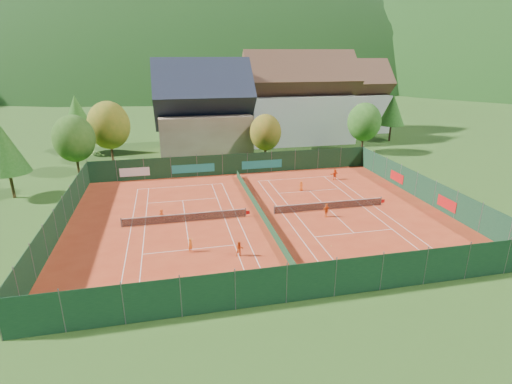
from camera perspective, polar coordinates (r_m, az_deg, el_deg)
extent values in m
plane|color=#274C18|center=(43.47, 0.57, -3.37)|extent=(600.00, 600.00, 0.00)
cube|color=#AE3419|center=(43.46, 0.57, -3.34)|extent=(40.00, 32.00, 0.01)
cube|color=white|center=(53.62, -10.70, 0.80)|extent=(10.97, 0.06, 0.00)
cube|color=white|center=(31.94, -8.84, -12.58)|extent=(10.97, 0.06, 0.00)
cube|color=white|center=(42.71, -17.40, -4.70)|extent=(0.06, 23.77, 0.00)
cube|color=white|center=(43.00, -2.70, -3.61)|extent=(0.06, 23.77, 0.00)
cube|color=white|center=(42.59, -15.56, -4.58)|extent=(0.06, 23.77, 0.00)
cube|color=white|center=(42.81, -4.51, -3.76)|extent=(0.06, 23.77, 0.00)
cube|color=white|center=(48.44, -10.43, -1.21)|extent=(8.23, 0.06, 0.00)
cube|color=white|center=(36.71, -9.48, -8.10)|extent=(8.23, 0.06, 0.00)
cube|color=white|center=(42.50, -10.02, -4.18)|extent=(0.06, 12.80, 0.00)
cube|color=white|center=(56.28, 5.78, 1.94)|extent=(10.97, 0.06, 0.00)
cube|color=white|center=(36.22, 17.62, -9.21)|extent=(10.97, 0.06, 0.00)
cube|color=white|center=(44.05, 3.77, -3.05)|extent=(0.06, 23.77, 0.00)
cube|color=white|center=(48.13, 16.42, -1.85)|extent=(0.06, 23.77, 0.00)
cube|color=white|center=(44.44, 5.47, -2.89)|extent=(0.06, 23.77, 0.00)
cube|color=white|center=(47.50, 14.97, -1.99)|extent=(0.06, 23.77, 0.00)
cube|color=white|center=(51.37, 7.67, 0.14)|extent=(8.23, 0.06, 0.00)
cube|color=white|center=(40.50, 13.83, -5.70)|extent=(8.23, 0.06, 0.00)
cube|color=white|center=(45.81, 10.38, -2.43)|extent=(0.06, 12.80, 0.00)
cylinder|color=#59595B|center=(42.62, -18.69, -4.16)|extent=(0.10, 0.10, 1.02)
cylinder|color=#59595B|center=(42.96, -1.51, -2.89)|extent=(0.10, 0.10, 1.02)
cube|color=black|center=(42.33, -10.05, -3.63)|extent=(12.80, 0.02, 0.86)
cube|color=white|center=(42.16, -10.09, -3.09)|extent=(12.80, 0.04, 0.06)
cube|color=red|center=(43.02, -1.18, -2.94)|extent=(0.40, 0.04, 0.40)
cylinder|color=#59595B|center=(43.63, 2.62, -2.55)|extent=(0.10, 0.10, 1.02)
cylinder|color=#59595B|center=(48.40, 17.43, -1.20)|extent=(0.10, 0.10, 1.02)
cube|color=black|center=(45.65, 10.41, -1.91)|extent=(12.80, 0.02, 0.86)
cube|color=white|center=(45.50, 10.44, -1.41)|extent=(12.80, 0.04, 0.06)
cube|color=red|center=(48.54, 17.68, -1.24)|extent=(0.40, 0.04, 0.40)
cube|color=#14381F|center=(43.27, 0.58, -2.73)|extent=(0.03, 28.80, 1.00)
cube|color=#12331B|center=(57.84, -3.02, 4.03)|extent=(40.00, 0.04, 3.00)
cube|color=teal|center=(57.23, -8.95, 3.34)|extent=(6.00, 0.03, 1.20)
cube|color=teal|center=(58.63, 0.86, 3.96)|extent=(6.00, 0.03, 1.20)
cube|color=silver|center=(57.35, -16.94, 2.75)|extent=(4.00, 0.03, 1.20)
cube|color=#13341D|center=(29.12, 7.91, -12.51)|extent=(40.00, 0.04, 3.00)
cube|color=#14381E|center=(43.31, -26.20, -3.39)|extent=(0.04, 32.00, 3.00)
cube|color=#13351F|center=(51.05, 23.01, 0.36)|extent=(0.04, 32.00, 3.00)
cube|color=#B21414|center=(48.12, 25.58, -1.50)|extent=(0.03, 3.00, 1.20)
cube|color=#B21414|center=(55.82, 19.47, 2.03)|extent=(0.03, 3.00, 1.20)
cube|color=tan|center=(70.57, -7.42, 8.37)|extent=(15.00, 12.00, 7.00)
cube|color=#1E2333|center=(69.63, -7.65, 13.63)|extent=(16.20, 12.00, 12.00)
cube|color=silver|center=(80.08, 6.00, 10.46)|extent=(20.00, 11.00, 9.00)
cube|color=brown|center=(79.29, 6.19, 15.64)|extent=(21.60, 11.00, 11.00)
cube|color=silver|center=(92.68, 12.80, 10.99)|extent=(16.00, 10.00, 8.00)
cube|color=brown|center=(92.00, 13.11, 14.99)|extent=(17.28, 10.00, 10.00)
cylinder|color=#412F17|center=(62.35, -24.07, 3.39)|extent=(0.36, 0.36, 2.80)
ellipsoid|color=#2B5618|center=(61.48, -24.58, 6.96)|extent=(5.72, 5.72, 6.58)
cylinder|color=#4E2D1C|center=(67.37, -19.85, 5.18)|extent=(0.36, 0.36, 3.15)
ellipsoid|color=olive|center=(66.50, -20.29, 8.93)|extent=(6.44, 6.44, 7.40)
cylinder|color=#492A1A|center=(76.03, -23.70, 6.35)|extent=(0.36, 0.36, 3.50)
cone|color=#275E1B|center=(75.20, -24.22, 10.05)|extent=(5.60, 5.60, 6.50)
cylinder|color=#432A18|center=(64.78, 1.34, 5.48)|extent=(0.36, 0.36, 2.45)
ellipsoid|color=olive|center=(64.03, 1.37, 8.52)|extent=(5.01, 5.01, 5.76)
cylinder|color=#492F1A|center=(72.85, 14.93, 6.54)|extent=(0.36, 0.36, 2.80)
ellipsoid|color=#285D1A|center=(72.11, 15.21, 9.64)|extent=(5.72, 5.72, 6.58)
cylinder|color=#432818|center=(84.48, 18.59, 8.01)|extent=(0.36, 0.36, 3.15)
cone|color=#24601B|center=(83.79, 18.92, 11.02)|extent=(5.04, 5.04, 5.85)
cylinder|color=#4D361B|center=(56.50, -31.49, 0.83)|extent=(0.36, 0.36, 3.15)
cone|color=#235919|center=(55.45, -32.30, 5.24)|extent=(5.04, 5.04, 5.85)
cylinder|color=#422617|center=(87.79, 11.39, 9.15)|extent=(0.36, 0.36, 3.50)
ellipsoid|color=olive|center=(87.07, 11.62, 12.38)|extent=(7.15, 7.15, 8.22)
ellipsoid|color=black|center=(344.68, -9.30, 9.26)|extent=(440.00, 440.00, 242.00)
cylinder|color=slate|center=(37.76, 23.49, -8.09)|extent=(0.02, 0.02, 0.80)
cylinder|color=slate|center=(37.93, 23.86, -8.02)|extent=(0.02, 0.02, 0.80)
cylinder|color=slate|center=(37.97, 23.23, -7.90)|extent=(0.02, 0.02, 0.80)
cylinder|color=slate|center=(38.14, 23.61, -7.83)|extent=(0.02, 0.02, 0.80)
cube|color=slate|center=(37.88, 23.58, -7.76)|extent=(0.34, 0.34, 0.30)
ellipsoid|color=#CCD833|center=(37.87, 23.59, -7.72)|extent=(0.28, 0.28, 0.16)
sphere|color=#CCD833|center=(38.53, -9.11, -6.66)|extent=(0.07, 0.07, 0.07)
sphere|color=#CCD833|center=(37.44, 10.69, -7.58)|extent=(0.07, 0.07, 0.07)
imported|color=orange|center=(36.01, -9.36, -7.52)|extent=(0.56, 0.56, 1.31)
imported|color=#CB4212|center=(34.82, -2.37, -8.13)|extent=(0.70, 0.55, 1.43)
imported|color=#EA4814|center=(43.23, -13.34, -3.16)|extent=(0.85, 0.60, 1.20)
imported|color=#E45714|center=(43.41, 10.01, -2.60)|extent=(0.96, 0.60, 1.52)
imported|color=#F05915|center=(51.21, 6.46, 0.86)|extent=(0.65, 0.45, 1.27)
imported|color=#FC5616|center=(56.38, 11.19, 2.50)|extent=(1.50, 0.88, 1.54)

